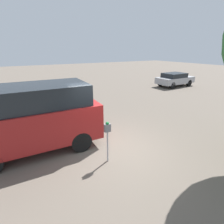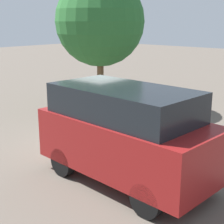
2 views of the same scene
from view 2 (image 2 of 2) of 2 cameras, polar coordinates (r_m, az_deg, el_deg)
ground_plane at (r=11.40m, az=-2.04°, el=-5.07°), size 80.00×80.00×0.00m
parking_meter_near at (r=11.01m, az=1.59°, el=-0.10°), size 0.20×0.11×1.41m
parked_van at (r=8.35m, az=2.29°, el=-3.38°), size 4.58×2.25×2.38m
street_tree at (r=15.51m, az=-2.02°, el=14.80°), size 3.93×3.93×5.84m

